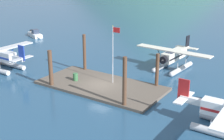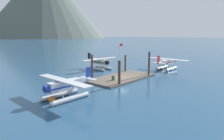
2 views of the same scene
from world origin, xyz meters
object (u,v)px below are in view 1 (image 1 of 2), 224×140
object	(u,v)px
fuel_drum	(75,77)
seaplane_cream_bow_right	(173,58)
boat_white_open_west	(35,34)
seaplane_silver_port_aft	(1,58)
flagpole	(114,48)

from	to	relation	value
fuel_drum	seaplane_cream_bow_right	world-z (taller)	seaplane_cream_bow_right
seaplane_cream_bow_right	boat_white_open_west	size ratio (longest dim) A/B	2.28
seaplane_silver_port_aft	boat_white_open_west	size ratio (longest dim) A/B	2.27
flagpole	seaplane_cream_bow_right	world-z (taller)	flagpole
fuel_drum	boat_white_open_west	bearing A→B (deg)	146.65
seaplane_silver_port_aft	seaplane_cream_bow_right	world-z (taller)	same
flagpole	boat_white_open_west	xyz separation A→B (m)	(-26.60, 12.94, -3.91)
flagpole	boat_white_open_west	distance (m)	29.84
seaplane_cream_bow_right	boat_white_open_west	xyz separation A→B (m)	(-29.99, 3.70, -1.09)
fuel_drum	seaplane_silver_port_aft	distance (m)	11.61
seaplane_silver_port_aft	flagpole	bearing A→B (deg)	11.69
boat_white_open_west	fuel_drum	bearing A→B (deg)	-33.35
seaplane_cream_bow_right	flagpole	bearing A→B (deg)	-110.14
flagpole	fuel_drum	xyz separation A→B (m)	(-4.19, -1.81, -3.66)
seaplane_silver_port_aft	seaplane_cream_bow_right	bearing A→B (deg)	33.21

